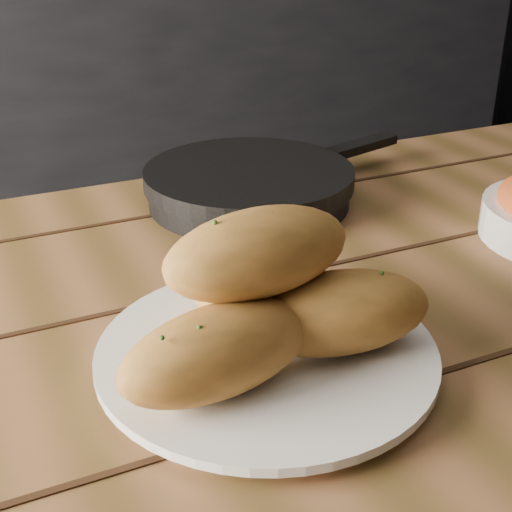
{
  "coord_description": "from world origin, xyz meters",
  "views": [
    {
      "loc": [
        -0.57,
        -0.67,
        1.09
      ],
      "look_at": [
        -0.36,
        -0.23,
        0.84
      ],
      "focal_mm": 50.0,
      "sensor_mm": 36.0,
      "label": 1
    }
  ],
  "objects": [
    {
      "name": "counter",
      "position": [
        0.0,
        1.7,
        0.45
      ],
      "size": [
        2.8,
        0.6,
        0.9
      ],
      "primitive_type": "cube",
      "color": "black",
      "rests_on": "ground"
    },
    {
      "name": "table",
      "position": [
        -0.3,
        -0.21,
        0.66
      ],
      "size": [
        1.64,
        0.86,
        0.75
      ],
      "color": "brown",
      "rests_on": "ground"
    },
    {
      "name": "plate",
      "position": [
        -0.36,
        -0.25,
        0.76
      ],
      "size": [
        0.27,
        0.27,
        0.02
      ],
      "color": "white",
      "rests_on": "table"
    },
    {
      "name": "bread_rolls",
      "position": [
        -0.36,
        -0.25,
        0.81
      ],
      "size": [
        0.27,
        0.22,
        0.12
      ],
      "color": "#BB7A34",
      "rests_on": "plate"
    },
    {
      "name": "skillet",
      "position": [
        -0.23,
        0.08,
        0.77
      ],
      "size": [
        0.39,
        0.26,
        0.05
      ],
      "color": "black",
      "rests_on": "table"
    }
  ]
}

